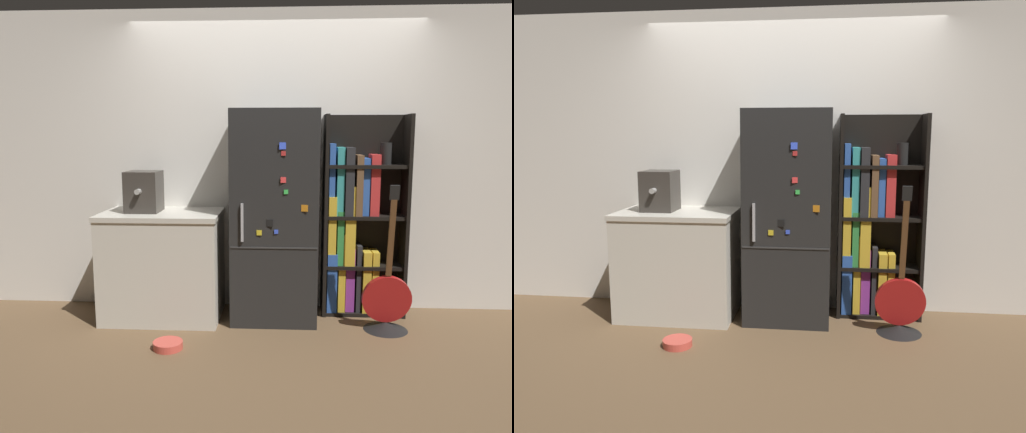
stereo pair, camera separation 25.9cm
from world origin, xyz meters
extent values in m
plane|color=brown|center=(0.00, 0.00, 0.00)|extent=(16.00, 16.00, 0.00)
cube|color=white|center=(0.00, 0.47, 1.30)|extent=(8.00, 0.05, 2.60)
cube|color=black|center=(0.00, 0.16, 0.87)|extent=(0.70, 0.58, 1.75)
cube|color=#333333|center=(0.00, -0.13, 0.67)|extent=(0.69, 0.01, 0.01)
cube|color=#B2B2B7|center=(-0.24, -0.14, 0.87)|extent=(0.02, 0.02, 0.30)
cube|color=green|center=(0.09, -0.13, 1.11)|extent=(0.03, 0.01, 0.03)
cube|color=blue|center=(0.02, -0.13, 0.80)|extent=(0.03, 0.01, 0.03)
cube|color=black|center=(-0.03, -0.13, 0.87)|extent=(0.06, 0.02, 0.06)
cube|color=red|center=(0.07, -0.13, 1.40)|extent=(0.03, 0.01, 0.03)
cube|color=yellow|center=(-0.11, -0.13, 0.79)|extent=(0.04, 0.01, 0.04)
cube|color=red|center=(0.07, -0.13, 1.20)|extent=(0.04, 0.02, 0.04)
cube|color=orange|center=(0.24, -0.13, 0.99)|extent=(0.05, 0.02, 0.05)
cube|color=blue|center=(0.06, -0.13, 1.46)|extent=(0.05, 0.02, 0.05)
cube|color=black|center=(0.43, 0.31, 0.86)|extent=(0.03, 0.29, 1.71)
cube|color=black|center=(1.10, 0.31, 0.86)|extent=(0.03, 0.29, 1.71)
cube|color=black|center=(0.77, 0.44, 0.86)|extent=(0.70, 0.03, 1.71)
cube|color=black|center=(0.77, 0.31, 0.01)|extent=(0.64, 0.26, 0.03)
cube|color=black|center=(0.77, 0.31, 0.43)|extent=(0.64, 0.26, 0.03)
cube|color=black|center=(0.77, 0.31, 0.86)|extent=(0.64, 0.26, 0.03)
cube|color=black|center=(0.77, 0.31, 1.28)|extent=(0.64, 0.26, 0.03)
cube|color=#2D59B2|center=(0.50, 0.31, 0.29)|extent=(0.08, 0.24, 0.51)
cube|color=gold|center=(0.58, 0.30, 0.37)|extent=(0.06, 0.20, 0.68)
cube|color=purple|center=(0.65, 0.31, 0.31)|extent=(0.08, 0.19, 0.55)
cube|color=#262628|center=(0.72, 0.31, 0.32)|extent=(0.04, 0.21, 0.58)
cube|color=gold|center=(0.79, 0.30, 0.30)|extent=(0.07, 0.23, 0.53)
cube|color=gold|center=(0.86, 0.30, 0.29)|extent=(0.05, 0.20, 0.53)
cube|color=gold|center=(0.49, 0.30, 0.74)|extent=(0.07, 0.21, 0.59)
cube|color=#338C3F|center=(0.56, 0.30, 0.68)|extent=(0.06, 0.20, 0.46)
cube|color=gold|center=(0.64, 0.30, 0.78)|extent=(0.09, 0.22, 0.68)
cube|color=#2D59B2|center=(0.48, 0.32, 1.17)|extent=(0.05, 0.21, 0.60)
cube|color=teal|center=(0.55, 0.31, 1.16)|extent=(0.06, 0.21, 0.57)
cube|color=#262628|center=(0.62, 0.31, 1.16)|extent=(0.07, 0.24, 0.57)
cube|color=brown|center=(0.70, 0.30, 1.13)|extent=(0.05, 0.23, 0.51)
cube|color=#2D59B2|center=(0.76, 0.31, 1.11)|extent=(0.06, 0.18, 0.48)
cube|color=red|center=(0.83, 0.31, 1.13)|extent=(0.08, 0.19, 0.51)
cylinder|color=black|center=(0.93, 0.31, 1.39)|extent=(0.10, 0.10, 0.18)
cube|color=beige|center=(-0.94, 0.13, 0.43)|extent=(0.97, 0.65, 0.87)
cube|color=beige|center=(-0.94, 0.13, 0.89)|extent=(0.99, 0.67, 0.04)
cube|color=#38332D|center=(-1.09, 0.14, 1.08)|extent=(0.27, 0.29, 0.34)
cylinder|color=#A5A39E|center=(-1.09, -0.04, 1.09)|extent=(0.04, 0.06, 0.04)
cone|color=black|center=(0.90, -0.08, 0.03)|extent=(0.35, 0.35, 0.06)
cylinder|color=#B21919|center=(0.90, -0.08, 0.26)|extent=(0.39, 0.10, 0.39)
cube|color=brown|center=(0.90, -0.16, 0.76)|extent=(0.04, 0.11, 0.62)
cube|color=black|center=(0.90, -0.21, 1.12)|extent=(0.07, 0.04, 0.11)
cylinder|color=#D84C3F|center=(-0.76, -0.54, 0.03)|extent=(0.22, 0.22, 0.05)
torus|color=#D84C3F|center=(-0.76, -0.54, 0.05)|extent=(0.22, 0.22, 0.01)
camera|label=1|loc=(0.08, -3.94, 1.54)|focal=35.00mm
camera|label=2|loc=(0.34, -3.92, 1.54)|focal=35.00mm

